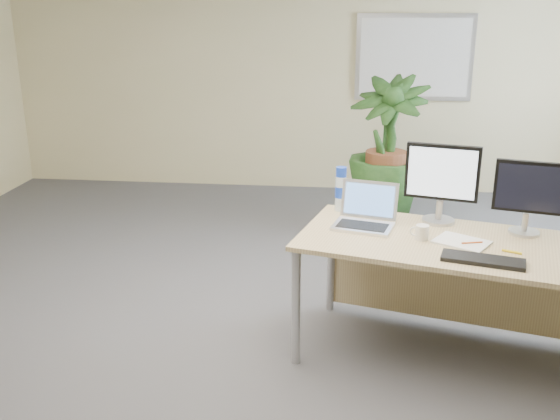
# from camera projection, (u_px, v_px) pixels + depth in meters

# --- Properties ---
(floor) EXTENTS (8.00, 8.00, 0.00)m
(floor) POSITION_uv_depth(u_px,v_px,m) (259.00, 367.00, 3.82)
(floor) COLOR #444449
(floor) RESTS_ON ground
(back_wall) EXTENTS (7.00, 0.04, 2.70)m
(back_wall) POSITION_uv_depth(u_px,v_px,m) (307.00, 74.00, 7.18)
(back_wall) COLOR beige
(back_wall) RESTS_ON floor
(whiteboard) EXTENTS (1.30, 0.04, 0.95)m
(whiteboard) POSITION_uv_depth(u_px,v_px,m) (414.00, 58.00, 6.96)
(whiteboard) COLOR silver
(whiteboard) RESTS_ON back_wall
(desk) EXTENTS (2.18, 1.33, 0.78)m
(desk) POSITION_uv_depth(u_px,v_px,m) (473.00, 263.00, 3.80)
(desk) COLOR tan
(desk) RESTS_ON floor
(floor_plant) EXTENTS (1.09, 1.09, 1.50)m
(floor_plant) POSITION_uv_depth(u_px,v_px,m) (386.00, 153.00, 6.03)
(floor_plant) COLOR #183C15
(floor_plant) RESTS_ON floor
(monitor_left) EXTENTS (0.45, 0.21, 0.51)m
(monitor_left) POSITION_uv_depth(u_px,v_px,m) (442.00, 178.00, 3.92)
(monitor_left) COLOR #B3B2B7
(monitor_left) RESTS_ON desk
(monitor_right) EXTENTS (0.40, 0.18, 0.45)m
(monitor_right) POSITION_uv_depth(u_px,v_px,m) (529.00, 193.00, 3.73)
(monitor_right) COLOR #B3B2B7
(monitor_right) RESTS_ON desk
(laptop) EXTENTS (0.43, 0.40, 0.26)m
(laptop) POSITION_uv_depth(u_px,v_px,m) (365.00, 216.00, 3.94)
(laptop) COLOR silver
(laptop) RESTS_ON desk
(keyboard) EXTENTS (0.46, 0.25, 0.02)m
(keyboard) POSITION_uv_depth(u_px,v_px,m) (483.00, 260.00, 3.38)
(keyboard) COLOR black
(keyboard) RESTS_ON desk
(coffee_mug) EXTENTS (0.11, 0.08, 0.09)m
(coffee_mug) POSITION_uv_depth(u_px,v_px,m) (422.00, 232.00, 3.70)
(coffee_mug) COLOR white
(coffee_mug) RESTS_ON desk
(spiral_notebook) EXTENTS (0.37, 0.34, 0.01)m
(spiral_notebook) POSITION_uv_depth(u_px,v_px,m) (462.00, 242.00, 3.66)
(spiral_notebook) COLOR white
(spiral_notebook) RESTS_ON desk
(orange_pen) EXTENTS (0.12, 0.04, 0.01)m
(orange_pen) POSITION_uv_depth(u_px,v_px,m) (472.00, 243.00, 3.62)
(orange_pen) COLOR #E25A19
(orange_pen) RESTS_ON spiral_notebook
(yellow_highlighter) EXTENTS (0.10, 0.06, 0.01)m
(yellow_highlighter) POSITION_uv_depth(u_px,v_px,m) (512.00, 252.00, 3.51)
(yellow_highlighter) COLOR yellow
(yellow_highlighter) RESTS_ON desk
(water_bottle) EXTENTS (0.08, 0.08, 0.30)m
(water_bottle) POSITION_uv_depth(u_px,v_px,m) (341.00, 190.00, 4.20)
(water_bottle) COLOR silver
(water_bottle) RESTS_ON desk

